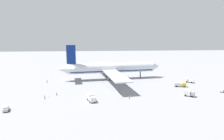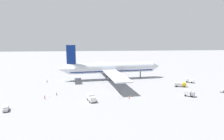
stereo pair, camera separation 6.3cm
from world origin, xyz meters
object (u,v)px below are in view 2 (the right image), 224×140
traffic_cone_2 (53,75)px  traffic_cone_3 (50,97)px  service_truck_0 (189,93)px  ground_worker_2 (57,94)px  baggage_cart_0 (222,91)px  traffic_cone_0 (120,98)px  ground_worker_0 (129,97)px  ground_worker_1 (45,97)px  ground_worker_3 (47,81)px  service_truck_1 (190,80)px  airliner (111,68)px  service_truck_3 (180,84)px  traffic_cone_1 (180,84)px  service_truck_2 (91,97)px  service_van (6,108)px

traffic_cone_2 → traffic_cone_3: same height
service_truck_0 → ground_worker_2: size_ratio=3.02×
baggage_cart_0 → service_truck_0: bearing=-167.1°
service_truck_0 → traffic_cone_2: size_ratio=9.14×
traffic_cone_0 → ground_worker_2: bearing=164.6°
service_truck_0 → ground_worker_0: service_truck_0 is taller
ground_worker_2 → traffic_cone_3: 4.22m
ground_worker_2 → ground_worker_1: bearing=-128.6°
traffic_cone_0 → ground_worker_3: bearing=138.3°
service_truck_1 → baggage_cart_0: 23.80m
airliner → ground_worker_2: bearing=-130.7°
service_truck_1 → service_truck_3: bearing=-138.9°
service_truck_3 → ground_worker_1: size_ratio=3.99×
service_truck_0 → ground_worker_1: service_truck_0 is taller
ground_worker_3 → traffic_cone_2: bearing=92.0°
ground_worker_2 → traffic_cone_3: size_ratio=3.02×
airliner → service_truck_0: bearing=-52.5°
airliner → traffic_cone_1: (40.75, -21.02, -7.44)m
service_truck_2 → ground_worker_0: 17.90m
baggage_cart_0 → traffic_cone_2: bearing=149.7°
traffic_cone_1 → traffic_cone_2: same height
service_van → ground_worker_2: (16.04, 19.25, -0.19)m
ground_worker_2 → traffic_cone_3: bearing=-130.6°
service_truck_0 → service_truck_2: 47.80m
airliner → baggage_cart_0: 68.35m
service_truck_1 → service_truck_0: bearing=-118.6°
service_truck_2 → traffic_cone_1: bearing=25.3°
service_truck_2 → service_van: bearing=-166.1°
ground_worker_2 → traffic_cone_2: ground_worker_2 is taller
service_truck_0 → traffic_cone_1: 24.43m
service_truck_3 → ground_worker_2: (-69.03, -9.37, -0.55)m
traffic_cone_0 → service_van: bearing=-167.1°
ground_worker_1 → traffic_cone_2: ground_worker_1 is taller
service_truck_3 → traffic_cone_2: (-80.88, 43.73, -1.12)m
service_truck_1 → traffic_cone_2: (-91.99, 34.04, -1.06)m
service_truck_1 → service_truck_2: service_truck_2 is taller
service_truck_0 → traffic_cone_2: bearing=141.1°
service_truck_2 → traffic_cone_3: 21.43m
airliner → service_truck_3: (38.31, -26.31, -6.32)m
baggage_cart_0 → traffic_cone_2: size_ratio=5.38×
service_truck_2 → ground_worker_1: bearing=165.8°
service_truck_1 → traffic_cone_0: 56.51m
service_truck_1 → traffic_cone_2: 98.09m
ground_worker_0 → ground_worker_2: ground_worker_2 is taller
service_truck_2 → service_truck_3: bearing=21.5°
service_truck_0 → traffic_cone_1: (6.55, 23.50, -1.27)m
service_van → ground_worker_3: 48.23m
baggage_cart_0 → ground_worker_0: bearing=-173.8°
service_truck_1 → ground_worker_0: 53.47m
airliner → service_truck_2: size_ratio=12.87×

